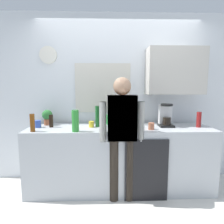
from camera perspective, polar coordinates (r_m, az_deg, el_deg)
ground_plane at (r=2.80m, az=2.82°, el=-24.54°), size 8.00×8.00×0.00m
kitchen_counter at (r=2.86m, az=2.39°, el=-13.54°), size 2.59×0.64×0.91m
dishwasher_panel at (r=2.62m, az=10.20°, el=-16.83°), size 0.56×0.02×0.82m
back_wall_assembly at (r=3.08m, az=4.00°, el=5.27°), size 4.19×0.42×2.60m
coffee_maker at (r=2.88m, az=15.69°, el=-1.22°), size 0.20×0.20×0.33m
bottle_red_vinegar at (r=2.98m, az=24.43°, el=-2.06°), size 0.06×0.06×0.22m
bottle_dark_sauce at (r=2.85m, az=-17.68°, el=-2.55°), size 0.06×0.06×0.18m
bottle_olive_oil at (r=2.90m, az=8.15°, el=-1.38°), size 0.06×0.06×0.25m
bottle_green_wine at (r=2.75m, az=-4.21°, el=-1.31°), size 0.07×0.07×0.30m
bottle_amber_beer at (r=2.65m, az=-22.62°, el=-2.98°), size 0.06×0.06×0.23m
bottle_clear_soda at (r=2.49m, az=-10.86°, el=-2.60°), size 0.09×0.09×0.28m
cup_terracotta_mug at (r=2.63m, az=11.60°, el=-4.15°), size 0.08×0.08×0.09m
cup_blue_mug at (r=2.90m, az=-21.20°, el=-3.34°), size 0.08×0.08×0.10m
cup_yellow_cup at (r=2.74m, az=-6.15°, el=-3.64°), size 0.07×0.07×0.08m
potted_plant at (r=3.03m, az=-18.71°, el=-1.22°), size 0.15×0.15×0.23m
dish_soap at (r=2.93m, az=-1.21°, el=-2.16°), size 0.06×0.06×0.18m
person_at_sink at (r=2.43m, az=2.97°, el=-5.24°), size 0.57×0.22×1.60m
person_guest at (r=2.43m, az=2.97°, el=-5.24°), size 0.57×0.22×1.60m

